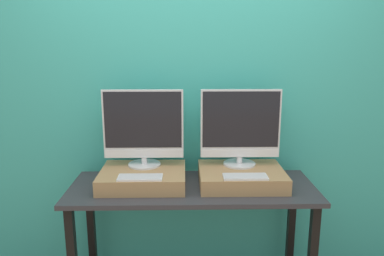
# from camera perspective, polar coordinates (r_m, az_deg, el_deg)

# --- Properties ---
(wall_back) EXTENTS (8.00, 0.04, 2.60)m
(wall_back) POSITION_cam_1_polar(r_m,az_deg,el_deg) (2.66, -0.10, 4.85)
(wall_back) COLOR teal
(wall_back) RESTS_ON ground_plane
(workbench) EXTENTS (1.58, 0.58, 0.77)m
(workbench) POSITION_cam_1_polar(r_m,az_deg,el_deg) (2.48, 0.06, -10.87)
(workbench) COLOR #2D2D33
(workbench) RESTS_ON ground_plane
(wooden_riser_left) EXTENTS (0.55, 0.44, 0.10)m
(wooden_riser_left) POSITION_cam_1_polar(r_m,az_deg,el_deg) (2.47, -7.46, -7.45)
(wooden_riser_left) COLOR #99754C
(wooden_riser_left) RESTS_ON workbench
(monitor_left) EXTENTS (0.53, 0.22, 0.51)m
(monitor_left) POSITION_cam_1_polar(r_m,az_deg,el_deg) (2.48, -7.43, 0.04)
(monitor_left) COLOR silver
(monitor_left) RESTS_ON wooden_riser_left
(keyboard_left) EXTENTS (0.27, 0.11, 0.01)m
(keyboard_left) POSITION_cam_1_polar(r_m,az_deg,el_deg) (2.31, -7.91, -7.45)
(keyboard_left) COLOR silver
(keyboard_left) RESTS_ON wooden_riser_left
(wooden_riser_right) EXTENTS (0.55, 0.44, 0.10)m
(wooden_riser_right) POSITION_cam_1_polar(r_m,az_deg,el_deg) (2.49, 7.51, -7.34)
(wooden_riser_right) COLOR #99754C
(wooden_riser_right) RESTS_ON workbench
(monitor_right) EXTENTS (0.53, 0.22, 0.51)m
(monitor_right) POSITION_cam_1_polar(r_m,az_deg,el_deg) (2.49, 7.39, 0.11)
(monitor_right) COLOR silver
(monitor_right) RESTS_ON wooden_riser_right
(keyboard_right) EXTENTS (0.27, 0.11, 0.01)m
(keyboard_right) POSITION_cam_1_polar(r_m,az_deg,el_deg) (2.33, 8.11, -7.33)
(keyboard_right) COLOR silver
(keyboard_right) RESTS_ON wooden_riser_right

